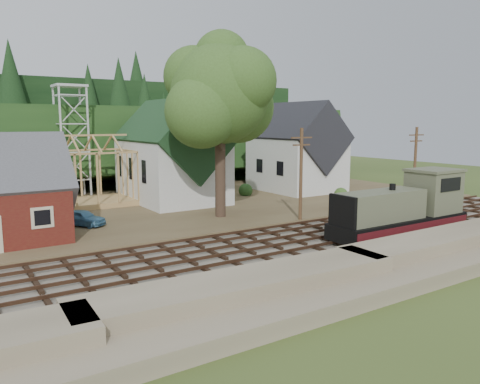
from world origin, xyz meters
TOP-DOWN VIEW (x-y plane):
  - ground at (0.00, 0.00)m, footprint 140.00×140.00m
  - embankment at (0.00, -8.50)m, footprint 64.00×5.00m
  - railroad_bed at (0.00, 0.00)m, footprint 64.00×11.00m
  - village_flat at (0.00, 18.00)m, footprint 64.00×26.00m
  - hillside at (0.00, 42.00)m, footprint 70.00×28.96m
  - ridge at (0.00, 58.00)m, footprint 80.00×20.00m
  - church at (2.00, 19.68)m, footprint 8.40×15.17m
  - farmhouse at (18.00, 19.00)m, footprint 8.40×10.80m
  - timber_frame at (-6.00, 22.00)m, footprint 8.20×6.20m
  - lattice_tower at (-6.00, 28.00)m, footprint 3.20×3.20m
  - big_tree at (2.17, 10.08)m, footprint 10.90×8.40m
  - telegraph_pole_near at (7.00, 5.20)m, footprint 2.20×0.28m
  - telegraph_pole_far at (22.00, 5.20)m, footprint 2.20×0.28m
  - locomotive at (9.96, -3.00)m, footprint 11.95×2.99m
  - car_blue at (-9.13, 12.75)m, footprint 3.44×3.99m
  - car_red at (17.72, 18.74)m, footprint 5.00×3.37m

SIDE VIEW (x-z plane):
  - ground at x=0.00m, z-range 0.00..0.00m
  - embankment at x=0.00m, z-range -0.80..0.80m
  - hillside at x=0.00m, z-range -6.37..6.37m
  - ridge at x=0.00m, z-range -6.00..6.00m
  - railroad_bed at x=0.00m, z-range 0.00..0.16m
  - village_flat at x=0.00m, z-range 0.00..0.30m
  - car_red at x=17.72m, z-range 0.30..1.57m
  - car_blue at x=-9.13m, z-range 0.30..1.59m
  - locomotive at x=9.96m, z-range -0.27..4.51m
  - timber_frame at x=-6.00m, z-range -0.23..6.76m
  - telegraph_pole_near at x=7.00m, z-range 0.25..8.25m
  - telegraph_pole_far at x=22.00m, z-range 0.25..8.25m
  - farmhouse at x=18.00m, z-range -0.43..10.17m
  - church at x=2.00m, z-range -1.32..11.68m
  - lattice_tower at x=-6.00m, z-range 3.97..16.10m
  - big_tree at x=2.17m, z-range 2.87..17.57m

